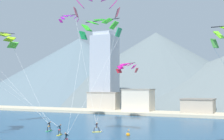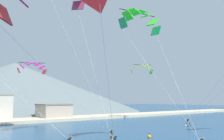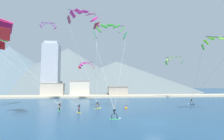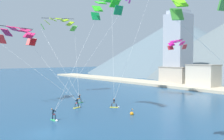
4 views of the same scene
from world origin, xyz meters
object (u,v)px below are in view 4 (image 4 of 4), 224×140
kitesurfer_near_trail (54,117)px  parafoil_kite_distant_mid_solo (177,44)px  parafoil_kite_near_trail (106,6)px  kitesurfer_near_lead (115,105)px  kitesurfer_mid_center (78,105)px  kitesurfer_far_left (80,100)px  parafoil_kite_far_left (59,23)px  parafoil_kite_distant_high_outer (122,0)px  parafoil_kite_mid_center (19,34)px  race_marker_buoy (132,114)px

kitesurfer_near_trail → parafoil_kite_distant_mid_solo: bearing=99.1°
parafoil_kite_near_trail → parafoil_kite_distant_mid_solo: size_ratio=2.89×
kitesurfer_near_lead → kitesurfer_mid_center: 6.32m
kitesurfer_near_lead → parafoil_kite_distant_mid_solo: parafoil_kite_distant_mid_solo is taller
kitesurfer_far_left → parafoil_kite_near_trail: 18.51m
kitesurfer_mid_center → kitesurfer_far_left: bearing=144.0°
kitesurfer_near_trail → kitesurfer_mid_center: (-5.86, 6.97, -0.03)m
kitesurfer_mid_center → parafoil_kite_far_left: 25.09m
parafoil_kite_far_left → parafoil_kite_distant_high_outer: bearing=58.4°
parafoil_kite_mid_center → race_marker_buoy: bearing=25.7°
kitesurfer_mid_center → parafoil_kite_far_left: bearing=162.9°
kitesurfer_near_lead → parafoil_kite_distant_high_outer: parafoil_kite_distant_high_outer is taller
parafoil_kite_near_trail → parafoil_kite_far_left: parafoil_kite_far_left is taller
kitesurfer_mid_center → race_marker_buoy: size_ratio=1.75×
kitesurfer_near_lead → parafoil_kite_mid_center: (-14.54, -11.21, 12.38)m
parafoil_kite_far_left → parafoil_kite_near_trail: bearing=-9.8°
kitesurfer_mid_center → parafoil_kite_distant_mid_solo: bearing=88.6°
parafoil_kite_far_left → parafoil_kite_distant_high_outer: parafoil_kite_distant_high_outer is taller
kitesurfer_near_trail → race_marker_buoy: bearing=70.8°
parafoil_kite_distant_mid_solo → kitesurfer_mid_center: bearing=-91.4°
kitesurfer_near_trail → parafoil_kite_near_trail: (0.08, 8.40, 15.56)m
kitesurfer_mid_center → kitesurfer_far_left: 4.80m
kitesurfer_near_lead → kitesurfer_mid_center: (-3.82, -5.03, 0.06)m
kitesurfer_near_trail → parafoil_kite_distant_mid_solo: 34.68m
kitesurfer_mid_center → kitesurfer_near_trail: bearing=-49.9°
parafoil_kite_mid_center → parafoil_kite_near_trail: bearing=24.5°
kitesurfer_mid_center → parafoil_kite_distant_mid_solo: (0.64, 25.45, 11.20)m
parafoil_kite_mid_center → race_marker_buoy: parafoil_kite_mid_center is taller
kitesurfer_near_lead → parafoil_kite_distant_mid_solo: size_ratio=0.29×
parafoil_kite_mid_center → parafoil_kite_distant_high_outer: size_ratio=2.99×
kitesurfer_mid_center → parafoil_kite_mid_center: 17.47m
kitesurfer_mid_center → parafoil_kite_distant_high_outer: (-10.34, 18.55, 21.99)m
parafoil_kite_mid_center → kitesurfer_near_lead: bearing=37.6°
kitesurfer_near_lead → kitesurfer_far_left: size_ratio=0.91×
kitesurfer_near_trail → kitesurfer_far_left: size_ratio=0.99×
parafoil_kite_far_left → parafoil_kite_mid_center: bearing=-57.3°
parafoil_kite_near_trail → race_marker_buoy: parafoil_kite_near_trail is taller
parafoil_kite_mid_center → kitesurfer_far_left: bearing=52.8°
parafoil_kite_distant_mid_solo → kitesurfer_far_left: bearing=-101.3°
kitesurfer_near_trail → parafoil_kite_near_trail: parafoil_kite_near_trail is taller
parafoil_kite_far_left → race_marker_buoy: parafoil_kite_far_left is taller
parafoil_kite_far_left → parafoil_kite_distant_mid_solo: bearing=46.3°
parafoil_kite_mid_center → parafoil_kite_far_left: bearing=122.7°
parafoil_kite_mid_center → kitesurfer_near_trail: bearing=-2.7°
parafoil_kite_mid_center → parafoil_kite_distant_high_outer: 26.55m
race_marker_buoy → parafoil_kite_near_trail: bearing=-149.3°
kitesurfer_near_trail → kitesurfer_mid_center: kitesurfer_near_trail is taller
kitesurfer_far_left → parafoil_kite_distant_high_outer: size_ratio=0.39×
kitesurfer_mid_center → parafoil_kite_mid_center: bearing=-150.1°
kitesurfer_far_left → parafoil_kite_distant_mid_solo: 25.66m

